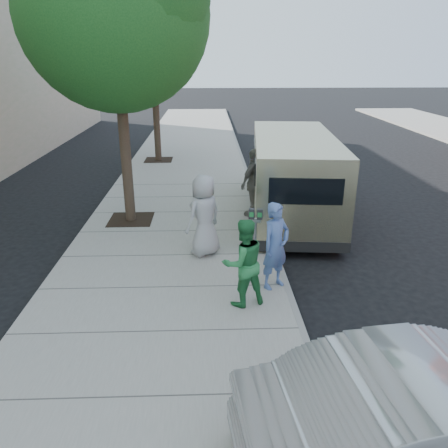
{
  "coord_description": "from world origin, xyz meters",
  "views": [
    {
      "loc": [
        -0.11,
        -9.2,
        4.44
      ],
      "look_at": [
        0.21,
        -0.52,
        1.1
      ],
      "focal_mm": 35.0,
      "sensor_mm": 36.0,
      "label": 1
    }
  ],
  "objects": [
    {
      "name": "tree_far",
      "position": [
        -2.25,
        10.0,
        4.88
      ],
      "size": [
        3.92,
        3.8,
        6.49
      ],
      "color": "black",
      "rests_on": "sidewalk"
    },
    {
      "name": "person_officer",
      "position": [
        1.17,
        -1.54,
        1.02
      ],
      "size": [
        0.76,
        0.71,
        1.74
      ],
      "primitive_type": "imported",
      "rotation": [
        0.0,
        0.0,
        0.64
      ],
      "color": "#506CAB",
      "rests_on": "sidewalk"
    },
    {
      "name": "person_green_shirt",
      "position": [
        0.5,
        -2.16,
        0.98
      ],
      "size": [
        0.97,
        0.87,
        1.66
      ],
      "primitive_type": "imported",
      "rotation": [
        0.0,
        0.0,
        3.5
      ],
      "color": "#2A8344",
      "rests_on": "sidewalk"
    },
    {
      "name": "person_striped_polo",
      "position": [
        1.2,
        2.63,
        1.12
      ],
      "size": [
        1.13,
        1.14,
        1.94
      ],
      "primitive_type": "imported",
      "rotation": [
        0.0,
        0.0,
        3.94
      ],
      "color": "gray",
      "rests_on": "sidewalk"
    },
    {
      "name": "curb_face",
      "position": [
        1.44,
        0.0,
        0.07
      ],
      "size": [
        0.12,
        60.0,
        0.16
      ],
      "primitive_type": "cube",
      "color": "gray",
      "rests_on": "ground"
    },
    {
      "name": "van",
      "position": [
        2.31,
        2.91,
        1.27
      ],
      "size": [
        2.72,
        6.61,
        2.39
      ],
      "rotation": [
        0.0,
        0.0,
        -0.09
      ],
      "color": "#BCB287",
      "rests_on": "ground"
    },
    {
      "name": "tree_near",
      "position": [
        -2.25,
        2.4,
        5.55
      ],
      "size": [
        4.62,
        4.6,
        7.53
      ],
      "color": "black",
      "rests_on": "sidewalk"
    },
    {
      "name": "ground",
      "position": [
        0.0,
        0.0,
        0.0
      ],
      "size": [
        120.0,
        120.0,
        0.0
      ],
      "primitive_type": "plane",
      "color": "black",
      "rests_on": "ground"
    },
    {
      "name": "sidewalk",
      "position": [
        -1.0,
        0.0,
        0.07
      ],
      "size": [
        5.0,
        60.0,
        0.15
      ],
      "primitive_type": "cube",
      "color": "gray",
      "rests_on": "ground"
    },
    {
      "name": "sedan",
      "position": [
        2.42,
        -5.66,
        0.75
      ],
      "size": [
        4.7,
        2.11,
        1.5
      ],
      "primitive_type": "imported",
      "rotation": [
        0.0,
        0.0,
        1.69
      ],
      "color": "#A2A5A8",
      "rests_on": "ground"
    },
    {
      "name": "person_gray_shirt",
      "position": [
        -0.21,
        0.05,
        1.09
      ],
      "size": [
        1.08,
        1.06,
        1.88
      ],
      "primitive_type": "imported",
      "rotation": [
        0.0,
        0.0,
        3.87
      ],
      "color": "#A7A7AA",
      "rests_on": "sidewalk"
    },
    {
      "name": "parking_meter",
      "position": [
        0.85,
        -0.83,
        1.16
      ],
      "size": [
        0.3,
        0.15,
        1.39
      ],
      "rotation": [
        0.0,
        0.0,
        -0.19
      ],
      "color": "gray",
      "rests_on": "sidewalk"
    }
  ]
}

